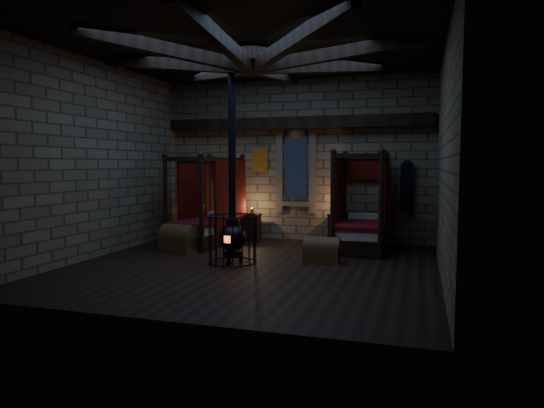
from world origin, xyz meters
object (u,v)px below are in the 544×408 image
(trunk_right, at_px, (322,251))
(bed_left, at_px, (208,223))
(stove, at_px, (233,234))
(trunk_left, at_px, (180,239))
(bed_right, at_px, (361,226))

(trunk_right, bearing_deg, bed_left, 155.07)
(bed_left, relative_size, stove, 0.54)
(trunk_right, bearing_deg, trunk_left, 174.24)
(bed_right, bearing_deg, stove, -134.84)
(stove, bearing_deg, bed_right, 48.75)
(bed_right, distance_m, stove, 3.30)
(bed_right, distance_m, trunk_right, 1.85)
(bed_left, height_order, stove, stove)
(trunk_left, bearing_deg, trunk_right, 11.64)
(stove, bearing_deg, trunk_right, 23.82)
(bed_left, bearing_deg, bed_right, 13.13)
(bed_left, relative_size, trunk_left, 2.23)
(bed_right, height_order, trunk_right, bed_right)
(stove, bearing_deg, bed_left, 127.51)
(trunk_left, bearing_deg, bed_left, 95.64)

